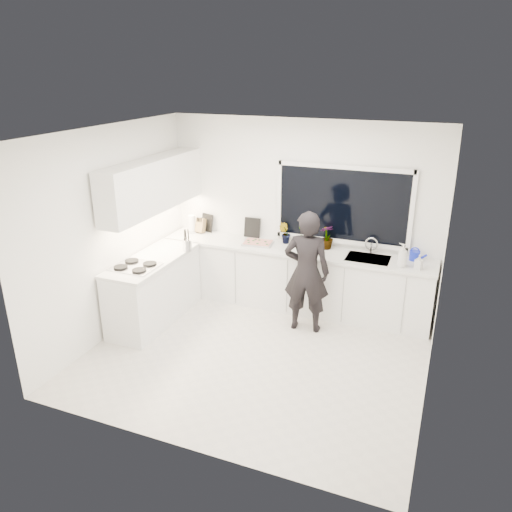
% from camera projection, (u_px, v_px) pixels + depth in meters
% --- Properties ---
extents(floor, '(4.00, 3.50, 0.02)m').
position_uv_depth(floor, '(256.00, 355.00, 6.20)').
color(floor, beige).
rests_on(floor, ground).
extents(wall_back, '(4.00, 0.02, 2.70)m').
position_uv_depth(wall_back, '(302.00, 214.00, 7.24)').
color(wall_back, white).
rests_on(wall_back, ground).
extents(wall_left, '(0.02, 3.50, 2.70)m').
position_uv_depth(wall_left, '(112.00, 233.00, 6.41)').
color(wall_left, white).
rests_on(wall_left, ground).
extents(wall_right, '(0.02, 3.50, 2.70)m').
position_uv_depth(wall_right, '(442.00, 279.00, 5.01)').
color(wall_right, white).
rests_on(wall_right, ground).
extents(ceiling, '(4.00, 3.50, 0.02)m').
position_uv_depth(ceiling, '(257.00, 132.00, 5.23)').
color(ceiling, white).
rests_on(ceiling, wall_back).
extents(window, '(1.80, 0.02, 1.00)m').
position_uv_depth(window, '(343.00, 205.00, 6.93)').
color(window, black).
rests_on(window, wall_back).
extents(base_cabinets_back, '(3.92, 0.58, 0.88)m').
position_uv_depth(base_cabinets_back, '(293.00, 279.00, 7.30)').
color(base_cabinets_back, white).
rests_on(base_cabinets_back, floor).
extents(base_cabinets_left, '(0.58, 1.60, 0.88)m').
position_uv_depth(base_cabinets_left, '(154.00, 290.00, 6.92)').
color(base_cabinets_left, white).
rests_on(base_cabinets_left, floor).
extents(countertop_back, '(3.94, 0.62, 0.04)m').
position_uv_depth(countertop_back, '(294.00, 250.00, 7.12)').
color(countertop_back, silver).
rests_on(countertop_back, base_cabinets_back).
extents(countertop_left, '(0.62, 1.60, 0.04)m').
position_uv_depth(countertop_left, '(152.00, 260.00, 6.76)').
color(countertop_left, silver).
rests_on(countertop_left, base_cabinets_left).
extents(upper_cabinets, '(0.34, 2.10, 0.70)m').
position_uv_depth(upper_cabinets, '(153.00, 185.00, 6.76)').
color(upper_cabinets, white).
rests_on(upper_cabinets, wall_left).
extents(sink, '(0.58, 0.42, 0.14)m').
position_uv_depth(sink, '(368.00, 262.00, 6.78)').
color(sink, silver).
rests_on(sink, countertop_back).
extents(faucet, '(0.03, 0.03, 0.22)m').
position_uv_depth(faucet, '(371.00, 246.00, 6.89)').
color(faucet, silver).
rests_on(faucet, countertop_back).
extents(stovetop, '(0.56, 0.48, 0.03)m').
position_uv_depth(stovetop, '(135.00, 266.00, 6.45)').
color(stovetop, black).
rests_on(stovetop, countertop_left).
extents(person, '(0.65, 0.47, 1.66)m').
position_uv_depth(person, '(307.00, 272.00, 6.53)').
color(person, black).
rests_on(person, floor).
extents(pizza_tray, '(0.46, 0.36, 0.03)m').
position_uv_depth(pizza_tray, '(258.00, 243.00, 7.28)').
color(pizza_tray, silver).
rests_on(pizza_tray, countertop_back).
extents(pizza, '(0.42, 0.32, 0.01)m').
position_uv_depth(pizza, '(258.00, 242.00, 7.28)').
color(pizza, '#BA3818').
rests_on(pizza, pizza_tray).
extents(watering_can, '(0.16, 0.16, 0.13)m').
position_uv_depth(watering_can, '(415.00, 255.00, 6.67)').
color(watering_can, '#1525C8').
rests_on(watering_can, countertop_back).
extents(paper_towel_roll, '(0.14, 0.14, 0.26)m').
position_uv_depth(paper_towel_roll, '(192.00, 224.00, 7.76)').
color(paper_towel_roll, white).
rests_on(paper_towel_roll, countertop_back).
extents(knife_block, '(0.14, 0.11, 0.22)m').
position_uv_depth(knife_block, '(201.00, 226.00, 7.75)').
color(knife_block, olive).
rests_on(knife_block, countertop_back).
extents(utensil_crock, '(0.15, 0.15, 0.16)m').
position_uv_depth(utensil_crock, '(187.00, 245.00, 7.01)').
color(utensil_crock, '#B2B2B6').
rests_on(utensil_crock, countertop_left).
extents(picture_frame_large, '(0.22, 0.08, 0.28)m').
position_uv_depth(picture_frame_large, '(207.00, 223.00, 7.81)').
color(picture_frame_large, black).
rests_on(picture_frame_large, countertop_back).
extents(picture_frame_small, '(0.25, 0.03, 0.30)m').
position_uv_depth(picture_frame_small, '(252.00, 228.00, 7.54)').
color(picture_frame_small, black).
rests_on(picture_frame_small, countertop_back).
extents(herb_plants, '(0.85, 0.30, 0.34)m').
position_uv_depth(herb_plants, '(309.00, 236.00, 7.15)').
color(herb_plants, '#26662D').
rests_on(herb_plants, countertop_back).
extents(soap_bottles, '(0.34, 0.15, 0.31)m').
position_uv_depth(soap_bottles, '(407.00, 257.00, 6.40)').
color(soap_bottles, '#D8BF66').
rests_on(soap_bottles, countertop_back).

